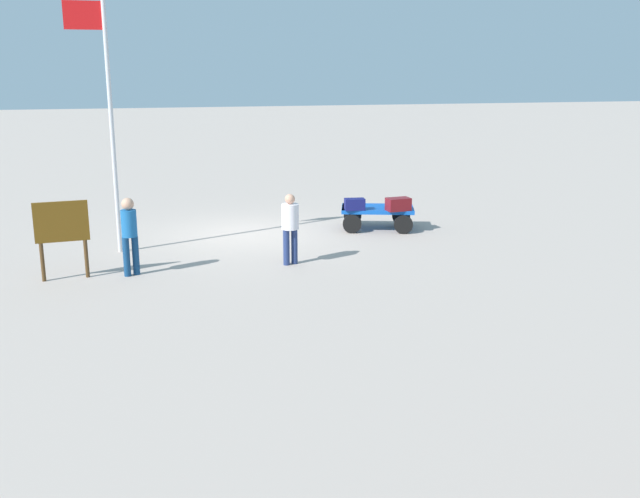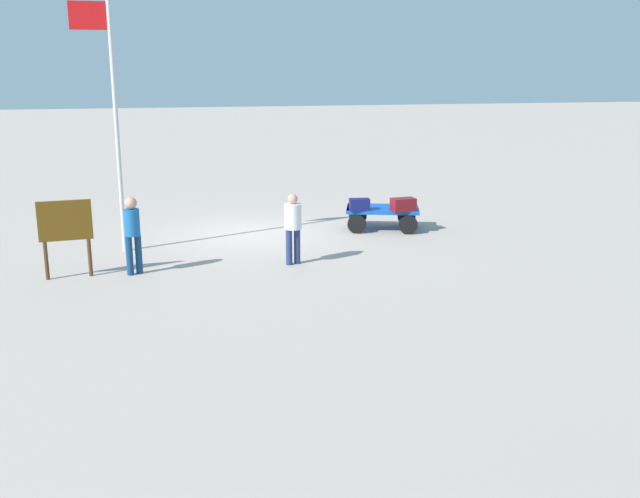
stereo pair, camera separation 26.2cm
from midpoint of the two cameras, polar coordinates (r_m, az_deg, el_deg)
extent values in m
plane|color=#B09E93|center=(18.81, -6.32, 1.17)|extent=(120.00, 120.00, 0.00)
cube|color=#114FB4|center=(19.29, 4.17, 3.18)|extent=(2.14, 1.59, 0.10)
cube|color=#114FB4|center=(19.29, 1.49, 3.21)|extent=(0.38, 0.99, 0.10)
cylinder|color=black|center=(18.80, 2.16, 2.00)|extent=(0.50, 0.26, 0.49)
cylinder|color=black|center=(19.89, 2.21, 2.68)|extent=(0.50, 0.26, 0.49)
cylinder|color=black|center=(18.83, 6.21, 1.94)|extent=(0.50, 0.26, 0.49)
cylinder|color=black|center=(19.91, 6.05, 2.62)|extent=(0.50, 0.26, 0.49)
cube|color=navy|center=(18.83, 2.36, 3.55)|extent=(0.55, 0.36, 0.30)
cube|color=maroon|center=(18.84, 5.81, 3.54)|extent=(0.64, 0.42, 0.33)
cylinder|color=navy|center=(15.85, -2.51, 0.23)|extent=(0.14, 0.14, 0.79)
cylinder|color=navy|center=(15.75, -3.15, 0.14)|extent=(0.14, 0.14, 0.79)
cylinder|color=white|center=(15.65, -2.86, 2.58)|extent=(0.47, 0.47, 0.55)
sphere|color=tan|center=(15.58, -2.88, 3.96)|extent=(0.22, 0.22, 0.22)
cylinder|color=navy|center=(15.52, -14.83, -0.48)|extent=(0.14, 0.14, 0.83)
cylinder|color=navy|center=(15.45, -15.51, -0.60)|extent=(0.14, 0.14, 0.83)
cylinder|color=#195DA1|center=(15.33, -15.34, 1.96)|extent=(0.41, 0.41, 0.56)
sphere|color=tan|center=(15.25, -15.44, 3.45)|extent=(0.25, 0.25, 0.25)
cylinder|color=silver|center=(17.17, -16.54, 9.06)|extent=(0.10, 0.10, 5.70)
cube|color=red|center=(17.17, -18.71, 17.11)|extent=(0.80, 0.06, 0.60)
cylinder|color=#4C3319|center=(15.61, -18.43, -0.72)|extent=(0.08, 0.08, 0.79)
cylinder|color=#4C3319|center=(15.63, -21.52, -0.98)|extent=(0.08, 0.08, 0.79)
cube|color=brown|center=(15.44, -20.23, 2.04)|extent=(1.06, 0.16, 0.82)
camera|label=1|loc=(0.13, -90.58, -0.15)|focal=40.50mm
camera|label=2|loc=(0.13, 89.42, 0.15)|focal=40.50mm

